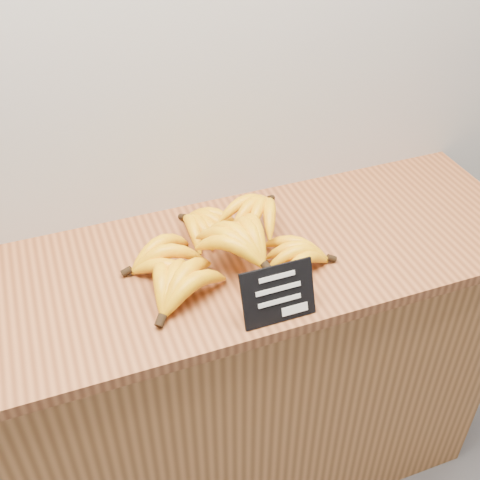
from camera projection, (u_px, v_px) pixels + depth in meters
name	position (u px, v px, depth m)	size (l,w,h in m)	color
counter	(234.00, 380.00, 1.78)	(1.46, 0.50, 0.90)	#A96B36
counter_top	(233.00, 261.00, 1.49)	(1.57, 0.54, 0.03)	#99582F
chalkboard_sign	(278.00, 294.00, 1.29)	(0.16, 0.01, 0.13)	black
banana_pile	(216.00, 248.00, 1.43)	(0.51, 0.39, 0.13)	#F5B409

